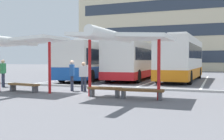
# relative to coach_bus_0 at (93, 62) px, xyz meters

# --- Properties ---
(ground_plane) EXTENTS (160.00, 160.00, 0.00)m
(ground_plane) POSITION_rel_coach_bus_0_xyz_m (3.65, -8.33, -1.57)
(ground_plane) COLOR slate
(terminal_building) EXTENTS (33.04, 11.16, 19.09)m
(terminal_building) POSITION_rel_coach_bus_0_xyz_m (3.69, 26.86, 6.62)
(terminal_building) COLOR beige
(terminal_building) RESTS_ON ground
(coach_bus_0) EXTENTS (3.66, 11.18, 3.46)m
(coach_bus_0) POSITION_rel_coach_bus_0_xyz_m (0.00, 0.00, 0.00)
(coach_bus_0) COLOR silver
(coach_bus_0) RESTS_ON ground
(coach_bus_1) EXTENTS (3.00, 10.98, 3.54)m
(coach_bus_1) POSITION_rel_coach_bus_0_xyz_m (3.50, 1.29, 0.09)
(coach_bus_1) COLOR silver
(coach_bus_1) RESTS_ON ground
(coach_bus_2) EXTENTS (2.79, 10.15, 3.79)m
(coach_bus_2) POSITION_rel_coach_bus_0_xyz_m (7.54, 1.04, 0.20)
(coach_bus_2) COLOR silver
(coach_bus_2) RESTS_ON ground
(lane_stripe_0) EXTENTS (0.16, 14.00, 0.01)m
(lane_stripe_0) POSITION_rel_coach_bus_0_xyz_m (-2.12, 1.09, -1.57)
(lane_stripe_0) COLOR white
(lane_stripe_0) RESTS_ON ground
(lane_stripe_1) EXTENTS (0.16, 14.00, 0.01)m
(lane_stripe_1) POSITION_rel_coach_bus_0_xyz_m (1.73, 1.09, -1.57)
(lane_stripe_1) COLOR white
(lane_stripe_1) RESTS_ON ground
(lane_stripe_2) EXTENTS (0.16, 14.00, 0.01)m
(lane_stripe_2) POSITION_rel_coach_bus_0_xyz_m (5.57, 1.09, -1.57)
(lane_stripe_2) COLOR white
(lane_stripe_2) RESTS_ON ground
(lane_stripe_3) EXTENTS (0.16, 14.00, 0.01)m
(lane_stripe_3) POSITION_rel_coach_bus_0_xyz_m (9.42, 1.09, -1.57)
(lane_stripe_3) COLOR white
(lane_stripe_3) RESTS_ON ground
(waiting_shelter_1) EXTENTS (4.34, 4.44, 2.90)m
(waiting_shelter_1) POSITION_rel_coach_bus_0_xyz_m (0.66, -10.43, 1.06)
(waiting_shelter_1) COLOR red
(waiting_shelter_1) RESTS_ON ground
(bench_1) EXTENTS (1.99, 0.68, 0.45)m
(bench_1) POSITION_rel_coach_bus_0_xyz_m (0.66, -10.14, -1.23)
(bench_1) COLOR brown
(bench_1) RESTS_ON ground
(waiting_shelter_2) EXTENTS (4.25, 4.86, 2.90)m
(waiting_shelter_2) POSITION_rel_coach_bus_0_xyz_m (6.36, -10.72, 1.09)
(waiting_shelter_2) COLOR red
(waiting_shelter_2) RESTS_ON ground
(bench_2) EXTENTS (1.56, 0.46, 0.45)m
(bench_2) POSITION_rel_coach_bus_0_xyz_m (5.46, -10.39, -1.24)
(bench_2) COLOR brown
(bench_2) RESTS_ON ground
(bench_3) EXTENTS (1.94, 0.50, 0.45)m
(bench_3) POSITION_rel_coach_bus_0_xyz_m (7.26, -10.54, -1.23)
(bench_3) COLOR brown
(bench_3) RESTS_ON ground
(platform_kerb) EXTENTS (44.00, 0.24, 0.12)m
(platform_kerb) POSITION_rel_coach_bus_0_xyz_m (3.65, -6.73, -1.51)
(platform_kerb) COLOR #ADADA8
(platform_kerb) RESTS_ON ground
(waiting_passenger_0) EXTENTS (0.38, 0.53, 1.69)m
(waiting_passenger_0) POSITION_rel_coach_bus_0_xyz_m (2.82, -8.77, -0.60)
(waiting_passenger_0) COLOR #33384C
(waiting_passenger_0) RESTS_ON ground
(waiting_passenger_1) EXTENTS (0.51, 0.34, 1.60)m
(waiting_passenger_1) POSITION_rel_coach_bus_0_xyz_m (3.53, -8.74, -0.66)
(waiting_passenger_1) COLOR #33384C
(waiting_passenger_1) RESTS_ON ground
(waiting_passenger_2) EXTENTS (0.40, 0.54, 1.73)m
(waiting_passenger_2) POSITION_rel_coach_bus_0_xyz_m (-2.43, -8.32, -0.57)
(waiting_passenger_2) COLOR #33384C
(waiting_passenger_2) RESTS_ON ground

